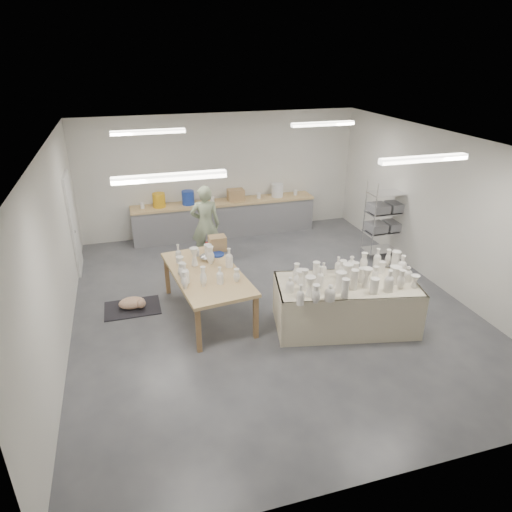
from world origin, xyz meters
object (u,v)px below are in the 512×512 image
object	(u,v)px
work_table	(206,269)
drying_table	(346,303)
potter	(205,225)
red_stool	(205,246)

from	to	relation	value
work_table	drying_table	bearing A→B (deg)	-35.41
potter	work_table	bearing A→B (deg)	88.45
work_table	red_stool	size ratio (longest dim) A/B	5.79
work_table	red_stool	distance (m)	2.47
drying_table	work_table	size ratio (longest dim) A/B	1.08
red_stool	drying_table	bearing A→B (deg)	-63.36
drying_table	work_table	world-z (taller)	drying_table
potter	drying_table	bearing A→B (deg)	127.38
drying_table	potter	xyz separation A→B (m)	(-1.78, 3.27, 0.42)
drying_table	work_table	distance (m)	2.49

